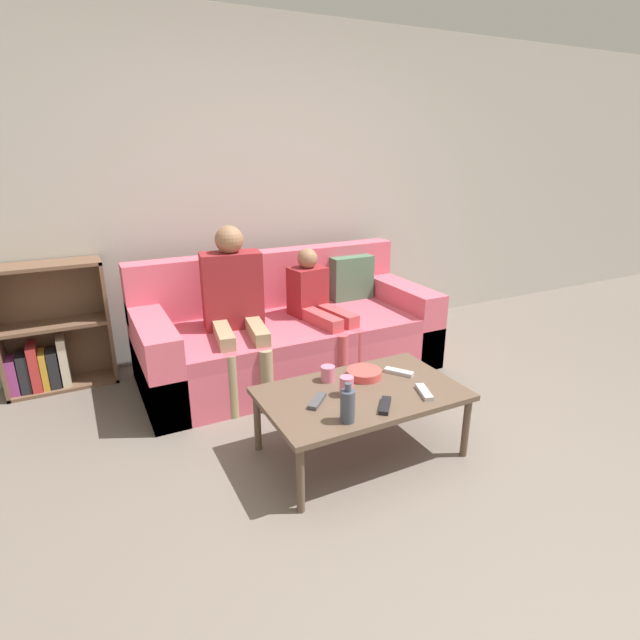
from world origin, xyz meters
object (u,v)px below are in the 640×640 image
Objects in this scene: tv_remote_1 at (317,401)px; bottle at (348,405)px; tv_remote_2 at (385,405)px; cup_far at (347,386)px; bookshelf at (50,338)px; person_child at (319,306)px; tv_remote_0 at (424,392)px; tv_remote_3 at (399,372)px; cup_near at (328,374)px; person_adult at (234,299)px; coffee_table at (361,397)px; snack_bowl at (364,373)px; couch at (288,335)px.

tv_remote_1 is 0.76× the size of bottle.
cup_far is at bearing 157.60° from tv_remote_2.
person_child is (1.80, -0.66, 0.16)m from bookshelf.
tv_remote_0 is 0.27m from tv_remote_3.
cup_near is 0.57× the size of tv_remote_1.
cup_far is (-0.37, -1.06, -0.09)m from person_child.
person_adult is at bearing 102.80° from cup_far.
person_adult is at bearing 138.99° from tv_remote_1.
bottle is at bearing -133.74° from coffee_table.
snack_bowl is at bearing 49.12° from bottle.
bookshelf reaches higher than tv_remote_0.
bottle is at bearing 176.83° from tv_remote_3.
bottle is (0.12, -1.35, -0.19)m from person_adult.
bookshelf is at bearing 131.55° from coffee_table.
bookshelf is 2.45m from tv_remote_3.
tv_remote_0 is (0.38, -0.18, -0.04)m from cup_far.
person_adult reaches higher than tv_remote_1.
snack_bowl is at bearing -43.98° from bookshelf.
tv_remote_3 is at bearing -48.92° from person_adult.
tv_remote_1 is (0.07, -1.12, -0.26)m from person_adult.
bottle is at bearing -102.20° from couch.
bookshelf is (-1.61, 0.51, 0.08)m from couch.
couch is 24.80× the size of cup_near.
tv_remote_0 is 0.88× the size of snack_bowl.
tv_remote_1 reaches higher than coffee_table.
coffee_table is 0.35m from bottle.
tv_remote_1 is at bearing -179.20° from coffee_table.
person_child is 1.30m from tv_remote_2.
tv_remote_1 is at bearing -129.76° from cup_near.
snack_bowl is (0.21, -0.05, -0.02)m from cup_near.
couch is 12.40× the size of tv_remote_0.
bottle is (-0.33, -0.38, 0.06)m from snack_bowl.
person_child is 4.68× the size of snack_bowl.
person_child is 10.61× the size of cup_near.
bookshelf is 8.50× the size of cup_far.
bottle reaches higher than tv_remote_0.
snack_bowl is at bearing -89.02° from couch.
cup_near is at bearing -100.71° from couch.
person_adult is at bearing 104.96° from cup_near.
cup_far is at bearing 61.09° from bottle.
person_adult reaches higher than cup_far.
bookshelf reaches higher than snack_bowl.
tv_remote_2 reaches higher than coffee_table.
cup_near is 0.20m from cup_far.
person_adult is 1.39m from tv_remote_2.
tv_remote_1 is 0.35m from tv_remote_2.
coffee_table is 5.33× the size of bottle.
couch is 13.55× the size of tv_remote_2.
snack_bowl is (0.11, 0.15, 0.06)m from coffee_table.
cup_near is at bearing 155.29° from tv_remote_0.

